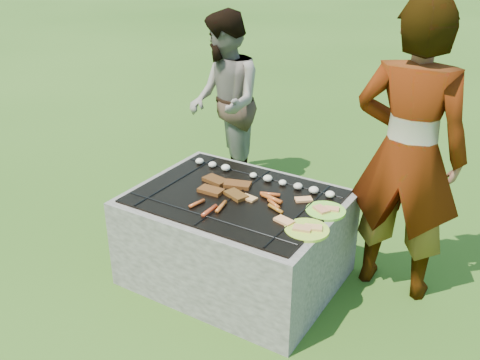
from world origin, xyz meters
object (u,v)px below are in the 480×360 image
object	(u,v)px
bystander	(225,103)
cook	(408,155)
plate_far	(326,211)
plate_near	(307,230)
fire_pit	(236,240)

from	to	relation	value
bystander	cook	bearing A→B (deg)	26.50
plate_far	plate_near	world-z (taller)	same
fire_pit	bystander	world-z (taller)	bystander
fire_pit	plate_far	world-z (taller)	plate_far
fire_pit	bystander	xyz separation A→B (m)	(-0.85, 1.17, 0.49)
fire_pit	bystander	size ratio (longest dim) A/B	0.84
plate_near	bystander	bearing A→B (deg)	136.95
fire_pit	plate_near	bearing A→B (deg)	-14.62
plate_far	cook	bearing A→B (deg)	45.07
plate_near	bystander	xyz separation A→B (m)	(-1.41, 1.32, 0.16)
plate_near	bystander	distance (m)	1.93
cook	bystander	bearing A→B (deg)	-23.50
plate_far	cook	size ratio (longest dim) A/B	0.17
fire_pit	cook	distance (m)	1.21
cook	bystander	size ratio (longest dim) A/B	1.19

